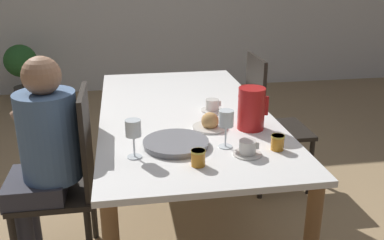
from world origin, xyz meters
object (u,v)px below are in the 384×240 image
Objects in this scene: wine_glass_water at (133,130)px; teacup_near_person at (248,149)px; wine_glass_juice at (226,121)px; teacup_across at (212,106)px; potted_plant at (21,68)px; chair_opposite at (269,121)px; bread_plate at (210,123)px; person_seated at (44,150)px; red_pitcher at (251,108)px; jam_jar_amber at (278,142)px; jam_jar_red at (198,157)px; chair_person_side at (67,178)px; serving_tray at (176,143)px.

wine_glass_water is 1.35× the size of teacup_near_person.
wine_glass_juice is 0.55m from teacup_across.
teacup_across reaches higher than potted_plant.
bread_plate is (-0.58, -0.67, 0.27)m from chair_opposite.
teacup_near_person is at bearing -109.26° from person_seated.
person_seated is (-1.45, -0.69, 0.19)m from chair_opposite.
red_pitcher reaches higher than potted_plant.
chair_opposite is 7.33× the size of teacup_near_person.
teacup_across is at bearing 107.14° from jam_jar_amber.
jam_jar_amber is (-0.32, -1.00, 0.28)m from chair_opposite.
jam_jar_amber is at bearing 14.76° from jam_jar_red.
red_pitcher is 3.09× the size of jam_jar_red.
person_seated is 6.24× the size of bread_plate.
bread_plate reaches higher than jam_jar_red.
person_seated reaches higher than wine_glass_water.
chair_person_side is 5.44× the size of wine_glass_water.
red_pitcher is 3.59m from potted_plant.
teacup_near_person is 0.42× the size of serving_tray.
teacup_near_person is (-0.11, -0.32, -0.08)m from red_pitcher.
teacup_across is 1.85× the size of jam_jar_amber.
person_seated reaches higher than chair_person_side.
teacup_across is (0.85, 0.27, 0.27)m from chair_person_side.
red_pitcher is 1.20× the size of bread_plate.
person_seated is at bearing -64.63° from chair_opposite.
person_seated is at bearing -76.36° from potted_plant.
jam_jar_amber is (0.68, -0.03, -0.09)m from wine_glass_water.
serving_tray is at bearing -158.47° from red_pitcher.
wine_glass_water is at bearing -129.91° from teacup_across.
jam_jar_amber is (0.47, -0.12, 0.03)m from serving_tray.
teacup_near_person is at bearing -24.88° from chair_opposite.
serving_tray is 0.49m from jam_jar_amber.
bread_plate is (0.77, -0.01, 0.27)m from chair_person_side.
wine_glass_juice reaches higher than teacup_near_person.
jam_jar_amber is 0.42m from jam_jar_red.
wine_glass_water is 0.32m from jam_jar_red.
person_seated reaches higher than red_pitcher.
wine_glass_water is at bearing -70.30° from potted_plant.
red_pitcher reaches higher than bread_plate.
potted_plant is (-1.68, 2.74, -0.34)m from teacup_across.
serving_tray is at bearing -66.66° from potted_plant.
chair_opposite is at bearing 49.03° from bread_plate.
jam_jar_red reaches higher than teacup_across.
teacup_across is 0.64m from jam_jar_amber.
jam_jar_amber is (0.05, -0.29, -0.07)m from red_pitcher.
potted_plant is at bearing 121.50° from teacup_across.
chair_opposite is 3.09× the size of serving_tray.
red_pitcher is 0.29m from wine_glass_juice.
teacup_across is (-0.51, -0.38, 0.27)m from chair_opposite.
chair_opposite is at bearing -64.63° from person_seated.
chair_person_side is 0.92m from wine_glass_juice.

